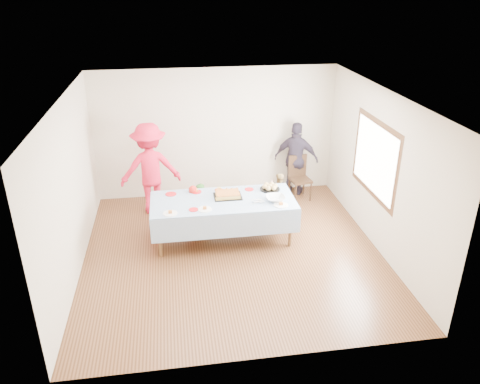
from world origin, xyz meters
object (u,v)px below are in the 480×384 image
object	(u,v)px
dining_chair	(299,175)
adult_left	(150,168)
party_table	(223,203)
birthday_cake	(228,195)

from	to	relation	value
dining_chair	adult_left	size ratio (longest dim) A/B	0.51
party_table	adult_left	world-z (taller)	adult_left
adult_left	party_table	bearing A→B (deg)	127.12
birthday_cake	dining_chair	xyz separation A→B (m)	(1.69, 1.40, -0.31)
birthday_cake	dining_chair	world-z (taller)	dining_chair
party_table	adult_left	bearing A→B (deg)	133.34
birthday_cake	adult_left	world-z (taller)	adult_left
party_table	adult_left	xyz separation A→B (m)	(-1.27, 1.34, 0.19)
dining_chair	party_table	bearing A→B (deg)	-148.89
party_table	adult_left	distance (m)	1.86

